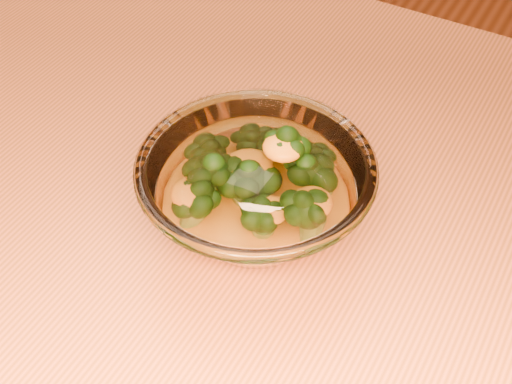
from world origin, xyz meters
The scene contains 4 objects.
table centered at (0.00, 0.00, 0.65)m, with size 1.20×0.80×0.75m.
glass_bowl centered at (0.08, 0.00, 0.79)m, with size 0.19×0.19×0.09m.
cheese_sauce centered at (0.08, 0.00, 0.78)m, with size 0.11×0.11×0.03m, color orange.
broccoli_heap centered at (0.08, 0.00, 0.81)m, with size 0.14×0.12×0.07m.
Camera 1 is at (0.28, -0.36, 1.22)m, focal length 50.00 mm.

